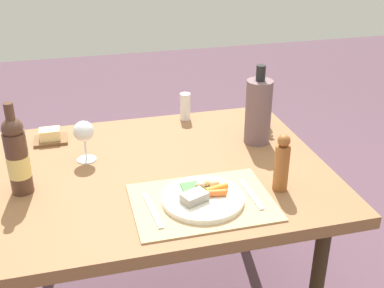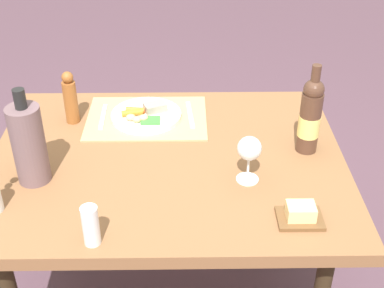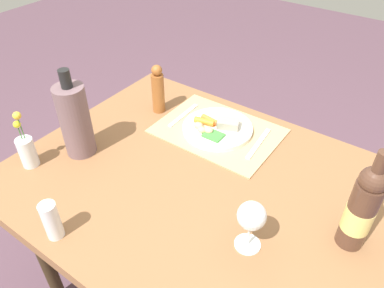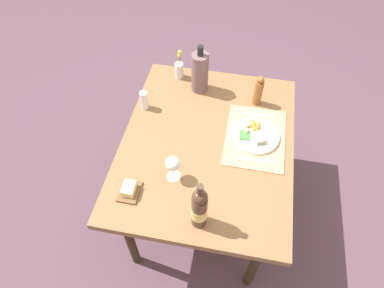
% 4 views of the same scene
% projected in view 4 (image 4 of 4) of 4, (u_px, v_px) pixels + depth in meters
% --- Properties ---
extents(ground_plane, '(8.00, 8.00, 0.00)m').
position_uv_depth(ground_plane, '(204.00, 204.00, 2.45)').
color(ground_plane, '#553B48').
extents(dining_table, '(1.19, 0.94, 0.71)m').
position_uv_depth(dining_table, '(207.00, 149.00, 1.94)').
color(dining_table, brown).
rests_on(dining_table, ground_plane).
extents(placemat, '(0.45, 0.33, 0.01)m').
position_uv_depth(placemat, '(255.00, 137.00, 1.91)').
color(placemat, tan).
rests_on(placemat, dining_table).
extents(dinner_plate, '(0.26, 0.26, 0.05)m').
position_uv_depth(dinner_plate, '(255.00, 135.00, 1.90)').
color(dinner_plate, white).
rests_on(dinner_plate, placemat).
extents(fork, '(0.03, 0.20, 0.00)m').
position_uv_depth(fork, '(256.00, 160.00, 1.80)').
color(fork, silver).
rests_on(fork, placemat).
extents(knife, '(0.02, 0.18, 0.00)m').
position_uv_depth(knife, '(258.00, 115.00, 2.00)').
color(knife, silver).
rests_on(knife, placemat).
extents(butter_dish, '(0.13, 0.10, 0.05)m').
position_uv_depth(butter_dish, '(129.00, 190.00, 1.68)').
color(butter_dish, brown).
rests_on(butter_dish, dining_table).
extents(wine_glass, '(0.08, 0.08, 0.16)m').
position_uv_depth(wine_glass, '(173.00, 164.00, 1.66)').
color(wine_glass, white).
rests_on(wine_glass, dining_table).
extents(wine_bottle, '(0.07, 0.07, 0.31)m').
position_uv_depth(wine_bottle, '(199.00, 208.00, 1.50)').
color(wine_bottle, '#4E3124').
rests_on(wine_bottle, dining_table).
extents(flower_vase, '(0.06, 0.06, 0.21)m').
position_uv_depth(flower_vase, '(179.00, 69.00, 2.17)').
color(flower_vase, silver).
rests_on(flower_vase, dining_table).
extents(pepper_mill, '(0.05, 0.05, 0.20)m').
position_uv_depth(pepper_mill, '(259.00, 91.00, 2.00)').
color(pepper_mill, '#965526').
rests_on(pepper_mill, dining_table).
extents(cooler_bottle, '(0.10, 0.10, 0.32)m').
position_uv_depth(cooler_bottle, '(200.00, 72.00, 2.05)').
color(cooler_bottle, '#6D5358').
rests_on(cooler_bottle, dining_table).
extents(salt_shaker, '(0.05, 0.05, 0.12)m').
position_uv_depth(salt_shaker, '(144.00, 100.00, 2.01)').
color(salt_shaker, white).
rests_on(salt_shaker, dining_table).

